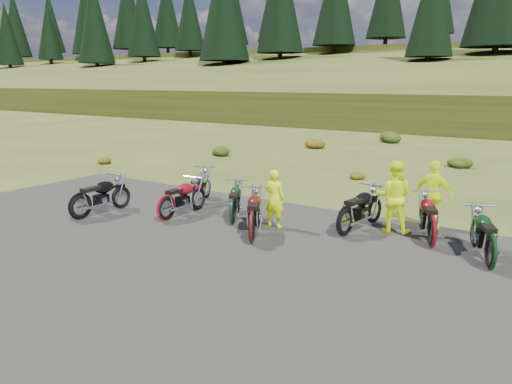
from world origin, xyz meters
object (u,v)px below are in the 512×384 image
Objects in this scene: motorcycle_0 at (81,220)px; motorcycle_7 at (489,270)px; person_middle at (274,199)px; motorcycle_3 at (195,210)px.

motorcycle_0 is 10.85m from motorcycle_7.
person_middle is at bearing -62.43° from motorcycle_0.
person_middle is at bearing -118.44° from motorcycle_3.
motorcycle_7 is 1.36× the size of person_middle.
person_middle is at bearing 66.31° from motorcycle_7.
person_middle is (5.07, 2.51, 0.81)m from motorcycle_0.
motorcycle_7 is (10.58, 2.39, 0.00)m from motorcycle_0.
motorcycle_7 is 5.57m from person_middle.
motorcycle_0 is at bearing 21.82° from person_middle.
motorcycle_0 is 3.37m from motorcycle_3.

